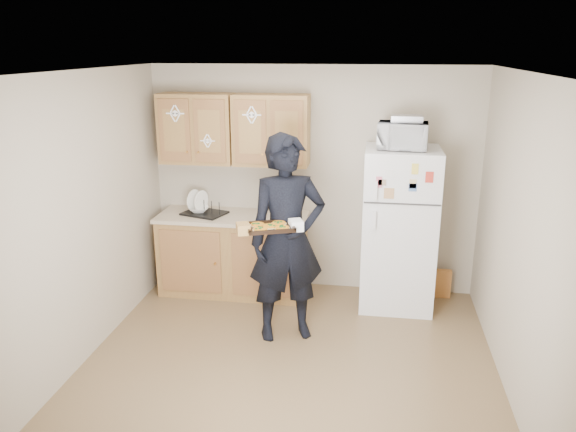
% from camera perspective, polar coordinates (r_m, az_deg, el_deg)
% --- Properties ---
extents(floor, '(3.60, 3.60, 0.00)m').
position_cam_1_polar(floor, '(5.08, 0.00, -15.05)').
color(floor, brown).
rests_on(floor, ground).
extents(ceiling, '(3.60, 3.60, 0.00)m').
position_cam_1_polar(ceiling, '(4.31, 0.00, 14.43)').
color(ceiling, silver).
rests_on(ceiling, wall_back).
extents(wall_back, '(3.60, 0.04, 2.50)m').
position_cam_1_polar(wall_back, '(6.26, 2.54, 3.64)').
color(wall_back, '#AEA28D').
rests_on(wall_back, floor).
extents(wall_front, '(3.60, 0.04, 2.50)m').
position_cam_1_polar(wall_front, '(2.92, -5.57, -12.69)').
color(wall_front, '#AEA28D').
rests_on(wall_front, floor).
extents(wall_left, '(0.04, 3.60, 2.50)m').
position_cam_1_polar(wall_left, '(5.12, -20.33, -0.46)').
color(wall_left, '#AEA28D').
rests_on(wall_left, floor).
extents(wall_right, '(0.04, 3.60, 2.50)m').
position_cam_1_polar(wall_right, '(4.63, 22.61, -2.51)').
color(wall_right, '#AEA28D').
rests_on(wall_right, floor).
extents(refrigerator, '(0.75, 0.70, 1.70)m').
position_cam_1_polar(refrigerator, '(5.98, 11.18, -1.29)').
color(refrigerator, white).
rests_on(refrigerator, floor).
extents(base_cabinet, '(1.60, 0.60, 0.86)m').
position_cam_1_polar(base_cabinet, '(6.34, -5.55, -3.99)').
color(base_cabinet, brown).
rests_on(base_cabinet, floor).
extents(countertop, '(1.64, 0.64, 0.04)m').
position_cam_1_polar(countertop, '(6.20, -5.67, -0.10)').
color(countertop, beige).
rests_on(countertop, base_cabinet).
extents(upper_cab_left, '(0.80, 0.33, 0.75)m').
position_cam_1_polar(upper_cab_left, '(6.23, -9.22, 8.77)').
color(upper_cab_left, brown).
rests_on(upper_cab_left, wall_back).
extents(upper_cab_right, '(0.80, 0.33, 0.75)m').
position_cam_1_polar(upper_cab_right, '(6.03, -1.70, 8.71)').
color(upper_cab_right, brown).
rests_on(upper_cab_right, wall_back).
extents(cereal_box, '(0.20, 0.07, 0.32)m').
position_cam_1_polar(cereal_box, '(6.49, 15.33, -6.62)').
color(cereal_box, gold).
rests_on(cereal_box, floor).
extents(person, '(0.83, 0.70, 1.95)m').
position_cam_1_polar(person, '(5.18, -0.08, -2.38)').
color(person, black).
rests_on(person, floor).
extents(baking_tray, '(0.49, 0.43, 0.04)m').
position_cam_1_polar(baking_tray, '(4.87, -1.86, -1.22)').
color(baking_tray, black).
rests_on(baking_tray, person).
extents(pizza_front_left, '(0.14, 0.14, 0.02)m').
position_cam_1_polar(pizza_front_left, '(4.79, -2.83, -1.36)').
color(pizza_front_left, orange).
rests_on(pizza_front_left, baking_tray).
extents(pizza_front_right, '(0.14, 0.14, 0.02)m').
position_cam_1_polar(pizza_front_right, '(4.82, -0.61, -1.20)').
color(pizza_front_right, orange).
rests_on(pizza_front_right, baking_tray).
extents(pizza_back_left, '(0.14, 0.14, 0.02)m').
position_cam_1_polar(pizza_back_left, '(4.91, -3.10, -0.87)').
color(pizza_back_left, orange).
rests_on(pizza_back_left, baking_tray).
extents(pizza_back_right, '(0.14, 0.14, 0.02)m').
position_cam_1_polar(pizza_back_right, '(4.95, -0.93, -0.73)').
color(pizza_back_right, orange).
rests_on(pizza_back_right, baking_tray).
extents(pizza_center, '(0.14, 0.14, 0.02)m').
position_cam_1_polar(pizza_center, '(4.86, -1.87, -1.04)').
color(pizza_center, orange).
rests_on(pizza_center, baking_tray).
extents(microwave, '(0.50, 0.36, 0.27)m').
position_cam_1_polar(microwave, '(5.70, 11.55, 7.98)').
color(microwave, white).
rests_on(microwave, refrigerator).
extents(foil_pan, '(0.31, 0.22, 0.06)m').
position_cam_1_polar(foil_pan, '(5.71, 12.00, 9.65)').
color(foil_pan, '#B4B5BC').
rests_on(foil_pan, microwave).
extents(dish_rack, '(0.53, 0.46, 0.18)m').
position_cam_1_polar(dish_rack, '(6.25, -8.52, 0.98)').
color(dish_rack, black).
rests_on(dish_rack, countertop).
extents(bowl, '(0.25, 0.25, 0.05)m').
position_cam_1_polar(bowl, '(6.28, -9.05, 0.65)').
color(bowl, white).
rests_on(bowl, dish_rack).
extents(soap_bottle, '(0.08, 0.08, 0.17)m').
position_cam_1_polar(soap_bottle, '(5.94, -0.39, 0.26)').
color(soap_bottle, white).
rests_on(soap_bottle, countertop).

